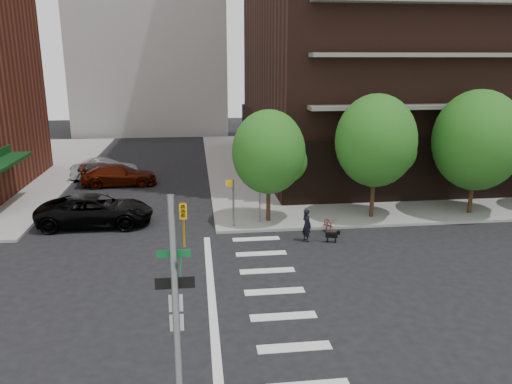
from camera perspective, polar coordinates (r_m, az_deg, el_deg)
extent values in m
plane|color=black|center=(19.99, -6.58, -11.70)|extent=(120.00, 120.00, 0.00)
cube|color=gray|center=(46.99, 18.94, 3.32)|extent=(39.00, 33.00, 0.15)
cube|color=silver|center=(16.77, 4.39, -17.29)|extent=(2.40, 0.50, 0.01)
cube|color=silver|center=(18.46, 3.14, -14.01)|extent=(2.40, 0.50, 0.01)
cube|color=silver|center=(20.20, 2.13, -11.29)|extent=(2.40, 0.50, 0.01)
cube|color=silver|center=(21.99, 1.29, -9.00)|extent=(2.40, 0.50, 0.01)
cube|color=silver|center=(23.81, 0.59, -7.05)|extent=(2.40, 0.50, 0.01)
cube|color=silver|center=(25.66, 0.00, -5.39)|extent=(2.40, 0.50, 0.01)
cube|color=silver|center=(19.99, -5.12, -11.64)|extent=(0.30, 13.00, 0.01)
cube|color=black|center=(46.06, 16.07, 5.95)|extent=(25.50, 25.50, 4.00)
cube|color=#0C3814|center=(33.43, -26.79, 3.06)|extent=(1.40, 6.00, 0.20)
cylinder|color=#301E11|center=(27.74, 1.42, -1.00)|extent=(0.24, 0.24, 2.30)
sphere|color=#235B19|center=(27.11, 1.45, 4.60)|extent=(4.00, 4.00, 4.00)
cylinder|color=#301E11|center=(29.17, 13.16, -0.29)|extent=(0.24, 0.24, 2.60)
sphere|color=#235B19|center=(28.52, 13.53, 5.73)|extent=(4.50, 4.50, 4.50)
cylinder|color=#301E11|center=(31.75, 23.37, -0.18)|extent=(0.24, 0.24, 2.30)
sphere|color=#235B19|center=(31.14, 23.97, 5.42)|extent=(5.00, 5.00, 5.00)
cylinder|color=slate|center=(11.90, -9.08, -14.41)|extent=(0.16, 0.16, 6.00)
imported|color=gold|center=(10.95, -8.27, -3.83)|extent=(0.16, 0.20, 1.00)
cube|color=#0A5926|center=(11.34, -9.39, -6.97)|extent=(0.75, 0.02, 0.18)
cube|color=#0A5926|center=(11.29, -8.60, -8.41)|extent=(0.02, 0.75, 0.18)
cube|color=black|center=(11.59, -9.25, -10.23)|extent=(0.90, 0.02, 0.28)
cube|color=silver|center=(11.81, -9.15, -12.43)|extent=(0.32, 0.02, 0.42)
cube|color=silver|center=(12.05, -9.05, -14.54)|extent=(0.32, 0.02, 0.42)
cylinder|color=slate|center=(26.81, -2.59, -1.24)|extent=(0.10, 0.10, 2.60)
cube|color=gold|center=(26.51, -3.05, 1.02)|extent=(0.32, 0.25, 0.32)
cylinder|color=slate|center=(27.50, 0.45, -1.25)|extent=(0.08, 0.08, 2.20)
cube|color=gold|center=(27.11, 0.49, 0.49)|extent=(0.64, 0.02, 0.64)
imported|color=black|center=(28.83, -17.85, -2.03)|extent=(2.94, 6.21, 1.71)
imported|color=#451106|center=(37.47, -15.39, 1.88)|extent=(2.47, 5.49, 1.56)
imported|color=#A4A6AC|center=(39.64, -16.91, 2.50)|extent=(1.93, 4.93, 1.60)
imported|color=maroon|center=(26.72, 8.33, -3.72)|extent=(0.61, 1.68, 0.88)
imported|color=black|center=(25.24, 5.81, -3.79)|extent=(0.73, 0.61, 1.70)
cube|color=black|center=(25.39, 8.63, -4.88)|extent=(0.64, 0.35, 0.24)
cube|color=black|center=(25.35, 9.40, -4.60)|extent=(0.21, 0.18, 0.18)
cylinder|color=black|center=(25.57, 8.97, -5.35)|extent=(0.06, 0.06, 0.26)
cylinder|color=black|center=(25.37, 8.25, -5.49)|extent=(0.06, 0.06, 0.26)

